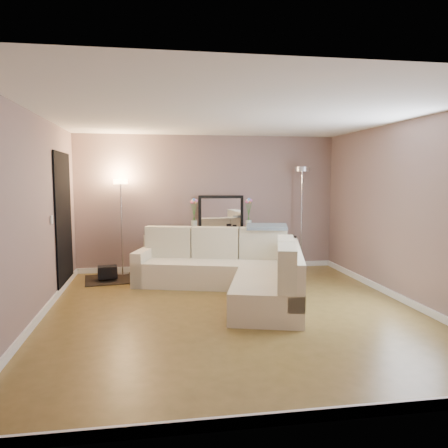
{
  "coord_description": "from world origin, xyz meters",
  "views": [
    {
      "loc": [
        -1.04,
        -5.64,
        1.79
      ],
      "look_at": [
        0.0,
        0.8,
        1.1
      ],
      "focal_mm": 35.0,
      "sensor_mm": 36.0,
      "label": 1
    }
  ],
  "objects": [
    {
      "name": "floor",
      "position": [
        0.0,
        0.0,
        -0.01
      ],
      "size": [
        5.0,
        5.5,
        0.01
      ],
      "primitive_type": "cube",
      "color": "olive",
      "rests_on": "ground"
    },
    {
      "name": "ceiling",
      "position": [
        0.0,
        0.0,
        2.6
      ],
      "size": [
        5.0,
        5.5,
        0.01
      ],
      "primitive_type": "cube",
      "color": "white",
      "rests_on": "ground"
    },
    {
      "name": "wall_back",
      "position": [
        0.0,
        2.76,
        1.3
      ],
      "size": [
        5.0,
        0.02,
        2.6
      ],
      "primitive_type": "cube",
      "color": "gray",
      "rests_on": "ground"
    },
    {
      "name": "wall_front",
      "position": [
        0.0,
        -2.76,
        1.3
      ],
      "size": [
        5.0,
        0.02,
        2.6
      ],
      "primitive_type": "cube",
      "color": "gray",
      "rests_on": "ground"
    },
    {
      "name": "wall_left",
      "position": [
        -2.51,
        0.0,
        1.3
      ],
      "size": [
        0.02,
        5.5,
        2.6
      ],
      "primitive_type": "cube",
      "color": "gray",
      "rests_on": "ground"
    },
    {
      "name": "wall_right",
      "position": [
        2.51,
        0.0,
        1.3
      ],
      "size": [
        0.02,
        5.5,
        2.6
      ],
      "primitive_type": "cube",
      "color": "gray",
      "rests_on": "ground"
    },
    {
      "name": "baseboard_back",
      "position": [
        0.0,
        2.73,
        0.05
      ],
      "size": [
        5.0,
        0.03,
        0.1
      ],
      "primitive_type": "cube",
      "color": "white",
      "rests_on": "ground"
    },
    {
      "name": "baseboard_front",
      "position": [
        0.0,
        -2.73,
        0.05
      ],
      "size": [
        5.0,
        0.03,
        0.1
      ],
      "primitive_type": "cube",
      "color": "white",
      "rests_on": "ground"
    },
    {
      "name": "baseboard_left",
      "position": [
        -2.48,
        0.0,
        0.05
      ],
      "size": [
        0.03,
        5.5,
        0.1
      ],
      "primitive_type": "cube",
      "color": "white",
      "rests_on": "ground"
    },
    {
      "name": "baseboard_right",
      "position": [
        2.48,
        0.0,
        0.05
      ],
      "size": [
        0.03,
        5.5,
        0.1
      ],
      "primitive_type": "cube",
      "color": "white",
      "rests_on": "ground"
    },
    {
      "name": "doorway",
      "position": [
        -2.48,
        1.7,
        1.1
      ],
      "size": [
        0.02,
        1.2,
        2.2
      ],
      "primitive_type": "cube",
      "color": "black",
      "rests_on": "ground"
    },
    {
      "name": "switch_plate",
      "position": [
        -2.48,
        0.85,
        1.2
      ],
      "size": [
        0.02,
        0.08,
        0.12
      ],
      "primitive_type": "cube",
      "color": "white",
      "rests_on": "ground"
    },
    {
      "name": "sectional_sofa",
      "position": [
        0.21,
        1.02,
        0.35
      ],
      "size": [
        2.84,
        3.22,
        0.95
      ],
      "color": "#EFE2C2",
      "rests_on": "floor"
    },
    {
      "name": "throw_blanket",
      "position": [
        0.85,
        1.52,
        0.96
      ],
      "size": [
        0.75,
        0.54,
        0.09
      ],
      "primitive_type": "cube",
      "rotation": [
        0.1,
        0.0,
        -0.23
      ],
      "color": "slate",
      "rests_on": "sectional_sofa"
    },
    {
      "name": "console_table",
      "position": [
        0.15,
        2.45,
        0.42
      ],
      "size": [
        1.24,
        0.43,
        0.75
      ],
      "color": "black",
      "rests_on": "floor"
    },
    {
      "name": "leaning_mirror",
      "position": [
        0.23,
        2.59,
        1.12
      ],
      "size": [
        0.86,
        0.11,
        0.68
      ],
      "color": "black",
      "rests_on": "console_table"
    },
    {
      "name": "table_decor",
      "position": [
        0.21,
        2.4,
        0.8
      ],
      "size": [
        0.52,
        0.13,
        0.12
      ],
      "color": "orange",
      "rests_on": "console_table"
    },
    {
      "name": "flower_vase_left",
      "position": [
        -0.3,
        2.48,
        1.04
      ],
      "size": [
        0.14,
        0.12,
        0.64
      ],
      "color": "silver",
      "rests_on": "console_table"
    },
    {
      "name": "flower_vase_right",
      "position": [
        0.73,
        2.4,
        1.04
      ],
      "size": [
        0.14,
        0.12,
        0.64
      ],
      "color": "silver",
      "rests_on": "console_table"
    },
    {
      "name": "floor_lamp_lit",
      "position": [
        -1.63,
        2.51,
        1.24
      ],
      "size": [
        0.28,
        0.28,
        1.76
      ],
      "color": "silver",
      "rests_on": "floor"
    },
    {
      "name": "floor_lamp_unlit",
      "position": [
        1.79,
        2.44,
        1.41
      ],
      "size": [
        0.35,
        0.35,
        2.0
      ],
      "color": "silver",
      "rests_on": "floor"
    },
    {
      "name": "charcoal_rug",
      "position": [
        -1.68,
        2.16,
        0.01
      ],
      "size": [
        1.26,
        1.01,
        0.02
      ],
      "primitive_type": "cube",
      "rotation": [
        0.0,
        0.0,
        0.14
      ],
      "color": "black",
      "rests_on": "floor"
    },
    {
      "name": "black_bag",
      "position": [
        -1.85,
        2.04,
        0.16
      ],
      "size": [
        0.35,
        0.27,
        0.21
      ],
      "primitive_type": "cube",
      "rotation": [
        0.0,
        0.0,
        0.14
      ],
      "color": "black",
      "rests_on": "charcoal_rug"
    }
  ]
}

